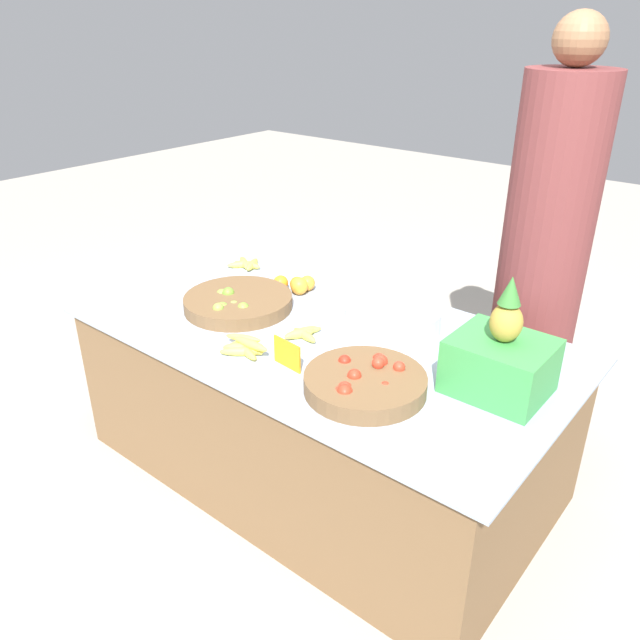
{
  "coord_description": "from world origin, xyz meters",
  "views": [
    {
      "loc": [
        1.32,
        -1.62,
        1.72
      ],
      "look_at": [
        0.0,
        0.0,
        0.69
      ],
      "focal_mm": 35.0,
      "sensor_mm": 36.0,
      "label": 1
    }
  ],
  "objects_px": {
    "produce_crate": "(501,361)",
    "price_sign": "(287,354)",
    "lime_bowl": "(238,302)",
    "metal_bowl": "(392,318)",
    "tomato_basket": "(365,382)",
    "vendor_person": "(542,262)"
  },
  "relations": [
    {
      "from": "lime_bowl",
      "to": "tomato_basket",
      "type": "relative_size",
      "value": 1.12
    },
    {
      "from": "tomato_basket",
      "to": "vendor_person",
      "type": "height_order",
      "value": "vendor_person"
    },
    {
      "from": "metal_bowl",
      "to": "produce_crate",
      "type": "xyz_separation_m",
      "value": [
        0.5,
        -0.15,
        0.06
      ]
    },
    {
      "from": "lime_bowl",
      "to": "vendor_person",
      "type": "bearing_deg",
      "value": 43.98
    },
    {
      "from": "price_sign",
      "to": "vendor_person",
      "type": "xyz_separation_m",
      "value": [
        0.43,
        1.09,
        0.11
      ]
    },
    {
      "from": "metal_bowl",
      "to": "produce_crate",
      "type": "distance_m",
      "value": 0.53
    },
    {
      "from": "lime_bowl",
      "to": "metal_bowl",
      "type": "distance_m",
      "value": 0.64
    },
    {
      "from": "price_sign",
      "to": "tomato_basket",
      "type": "bearing_deg",
      "value": 15.11
    },
    {
      "from": "produce_crate",
      "to": "vendor_person",
      "type": "distance_m",
      "value": 0.8
    },
    {
      "from": "vendor_person",
      "to": "lime_bowl",
      "type": "bearing_deg",
      "value": -136.02
    },
    {
      "from": "produce_crate",
      "to": "price_sign",
      "type": "bearing_deg",
      "value": -152.91
    },
    {
      "from": "metal_bowl",
      "to": "produce_crate",
      "type": "bearing_deg",
      "value": -17.16
    },
    {
      "from": "price_sign",
      "to": "vendor_person",
      "type": "bearing_deg",
      "value": 74.43
    },
    {
      "from": "produce_crate",
      "to": "lime_bowl",
      "type": "bearing_deg",
      "value": -175.07
    },
    {
      "from": "price_sign",
      "to": "produce_crate",
      "type": "height_order",
      "value": "produce_crate"
    },
    {
      "from": "lime_bowl",
      "to": "vendor_person",
      "type": "relative_size",
      "value": 0.25
    },
    {
      "from": "lime_bowl",
      "to": "metal_bowl",
      "type": "xyz_separation_m",
      "value": [
        0.58,
        0.25,
        0.02
      ]
    },
    {
      "from": "price_sign",
      "to": "vendor_person",
      "type": "distance_m",
      "value": 1.18
    },
    {
      "from": "tomato_basket",
      "to": "metal_bowl",
      "type": "height_order",
      "value": "same"
    },
    {
      "from": "tomato_basket",
      "to": "produce_crate",
      "type": "xyz_separation_m",
      "value": [
        0.32,
        0.27,
        0.08
      ]
    },
    {
      "from": "tomato_basket",
      "to": "produce_crate",
      "type": "bearing_deg",
      "value": 39.67
    },
    {
      "from": "metal_bowl",
      "to": "lime_bowl",
      "type": "bearing_deg",
      "value": -157.07
    }
  ]
}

